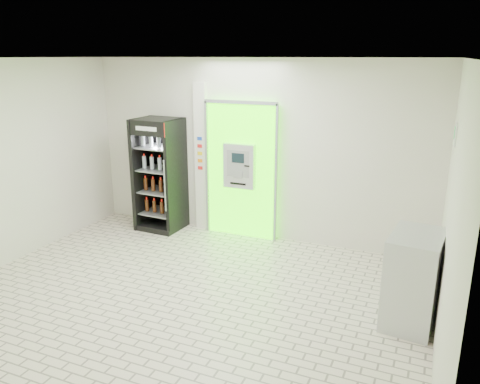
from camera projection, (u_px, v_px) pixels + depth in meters
The scene contains 7 objects.
ground at pixel (183, 299), 6.04m from camera, with size 6.00×6.00×0.00m, color beige.
room_shell at pixel (178, 160), 5.52m from camera, with size 6.00×6.00×6.00m.
atm_assembly at pixel (242, 169), 7.92m from camera, with size 1.30×0.24×2.33m.
pillar at pixel (201, 158), 8.20m from camera, with size 0.22×0.11×2.60m.
beverage_cooler at pixel (160, 177), 8.31m from camera, with size 0.77×0.73×1.99m.
steel_cabinet at pixel (413, 279), 5.38m from camera, with size 0.65×0.88×1.10m.
exit_sign at pixel (455, 135), 5.56m from camera, with size 0.02×0.22×0.26m.
Camera 1 is at (2.78, -4.69, 3.03)m, focal length 35.00 mm.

